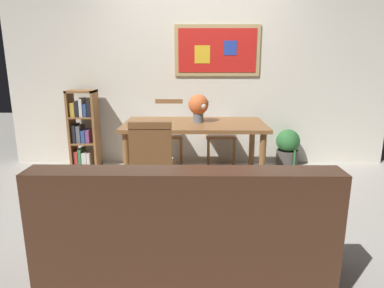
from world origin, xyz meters
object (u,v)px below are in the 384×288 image
object	(u,v)px
dining_chair_far_left	(169,127)
dining_chair_far_right	(220,127)
potted_ivy	(288,148)
leather_couch	(186,233)
bookshelf	(83,131)
dining_table	(194,131)
dining_chair_near_left	(152,159)
flower_vase	(199,106)

from	to	relation	value
dining_chair_far_left	dining_chair_far_right	bearing A→B (deg)	0.39
dining_chair_far_left	potted_ivy	size ratio (longest dim) A/B	1.75
leather_couch	bookshelf	distance (m)	2.79
dining_chair_far_left	bookshelf	xyz separation A→B (m)	(-1.14, -0.15, -0.03)
dining_chair_far_right	leather_couch	size ratio (longest dim) A/B	0.51
leather_couch	potted_ivy	size ratio (longest dim) A/B	3.47
bookshelf	dining_chair_far_left	bearing A→B (deg)	7.34
dining_table	dining_chair_far_left	world-z (taller)	dining_chair_far_left
dining_chair_near_left	flower_vase	world-z (taller)	flower_vase
dining_chair_far_left	potted_ivy	bearing A→B (deg)	-3.23
dining_chair_far_right	leather_couch	world-z (taller)	dining_chair_far_right
dining_table	dining_chair_far_right	xyz separation A→B (m)	(0.35, 0.78, -0.11)
leather_couch	dining_chair_far_left	bearing A→B (deg)	96.74
dining_table	dining_chair_near_left	xyz separation A→B (m)	(-0.39, -0.78, -0.11)
dining_chair_far_left	dining_chair_near_left	xyz separation A→B (m)	(-0.04, -1.56, 0.00)
potted_ivy	bookshelf	bearing A→B (deg)	-178.87
dining_table	potted_ivy	xyz separation A→B (m)	(1.27, 0.68, -0.38)
dining_chair_near_left	flower_vase	distance (m)	1.01
dining_chair_far_left	dining_chair_near_left	size ratio (longest dim) A/B	1.00
bookshelf	flower_vase	distance (m)	1.70
dining_chair_near_left	potted_ivy	size ratio (longest dim) A/B	1.75
leather_couch	potted_ivy	distance (m)	2.77
dining_chair_far_right	dining_table	bearing A→B (deg)	-114.35
dining_chair_far_left	dining_chair_near_left	bearing A→B (deg)	-91.42
dining_chair_far_right	potted_ivy	distance (m)	0.96
dining_table	potted_ivy	distance (m)	1.49
dining_chair_near_left	leather_couch	bearing A→B (deg)	-70.78
flower_vase	dining_chair_near_left	bearing A→B (deg)	-117.99
dining_chair_far_left	dining_chair_far_right	distance (m)	0.71
dining_chair_near_left	dining_chair_far_right	size ratio (longest dim) A/B	1.00
potted_ivy	flower_vase	size ratio (longest dim) A/B	1.62
dining_chair_near_left	potted_ivy	world-z (taller)	dining_chair_near_left
dining_chair_far_right	bookshelf	size ratio (longest dim) A/B	0.86
dining_chair_far_left	dining_chair_far_right	size ratio (longest dim) A/B	1.00
dining_chair_near_left	dining_chair_far_right	distance (m)	1.73
dining_chair_far_left	leather_couch	world-z (taller)	dining_chair_far_left
dining_chair_far_left	flower_vase	bearing A→B (deg)	-61.43
bookshelf	flower_vase	size ratio (longest dim) A/B	3.28
dining_chair_far_left	dining_chair_near_left	world-z (taller)	same
flower_vase	dining_chair_far_right	bearing A→B (deg)	67.46
dining_chair_far_left	flower_vase	xyz separation A→B (m)	(0.40, -0.73, 0.39)
potted_ivy	flower_vase	distance (m)	1.54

